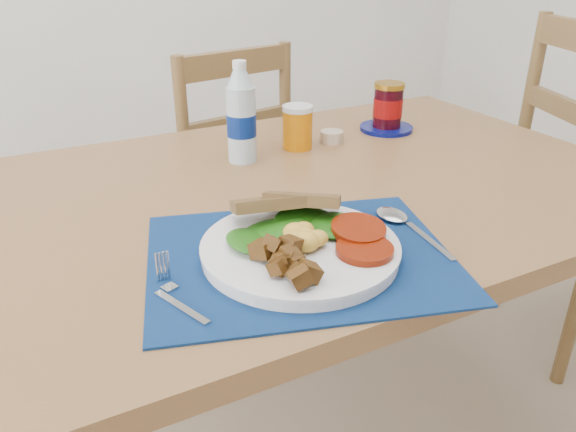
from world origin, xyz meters
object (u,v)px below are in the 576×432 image
object	(u,v)px
chair_far	(220,157)
water_bottle	(241,118)
jam_on_saucer	(388,110)
breakfast_plate	(298,246)
juice_glass	(298,128)

from	to	relation	value
chair_far	water_bottle	world-z (taller)	chair_far
water_bottle	jam_on_saucer	bearing A→B (deg)	4.84
breakfast_plate	water_bottle	bearing A→B (deg)	98.69
water_bottle	jam_on_saucer	xyz separation A→B (m)	(0.42, 0.04, -0.04)
juice_glass	breakfast_plate	bearing A→B (deg)	-118.30
breakfast_plate	water_bottle	xyz separation A→B (m)	(0.10, 0.44, 0.07)
water_bottle	juice_glass	xyz separation A→B (m)	(0.15, 0.02, -0.05)
breakfast_plate	jam_on_saucer	distance (m)	0.70
chair_far	juice_glass	size ratio (longest dim) A/B	11.73
juice_glass	chair_far	bearing A→B (deg)	91.35
chair_far	jam_on_saucer	bearing A→B (deg)	110.18
water_bottle	juice_glass	distance (m)	0.16
breakfast_plate	juice_glass	bearing A→B (deg)	83.03
breakfast_plate	water_bottle	distance (m)	0.46
juice_glass	jam_on_saucer	bearing A→B (deg)	3.65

